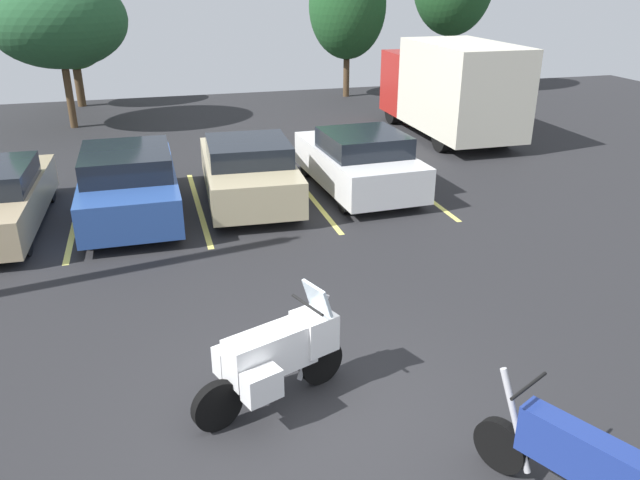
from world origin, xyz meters
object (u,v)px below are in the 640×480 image
object	(u,v)px
motorcycle_touring	(277,355)
car_white	(359,161)
car_blue	(129,183)
car_champagne	(248,171)
box_truck	(451,87)
motorcycle_second	(577,465)

from	to	relation	value
motorcycle_touring	car_white	world-z (taller)	car_white
car_white	car_blue	bearing A→B (deg)	-176.72
motorcycle_touring	car_champagne	size ratio (longest dim) A/B	0.46
motorcycle_touring	box_truck	world-z (taller)	box_truck
motorcycle_second	car_champagne	world-z (taller)	car_champagne
motorcycle_touring	box_truck	xyz separation A→B (m)	(8.18, 11.84, 0.91)
car_white	car_champagne	bearing A→B (deg)	-178.95
car_white	box_truck	world-z (taller)	box_truck
motorcycle_second	car_white	xyz separation A→B (m)	(1.24, 9.93, 0.13)
car_blue	car_white	distance (m)	5.32
car_champagne	car_white	size ratio (longest dim) A/B	1.02
motorcycle_second	motorcycle_touring	bearing A→B (deg)	133.86
car_champagne	car_blue	bearing A→B (deg)	-174.45
motorcycle_second	car_champagne	xyz separation A→B (m)	(-1.45, 9.88, 0.13)
motorcycle_second	box_truck	distance (m)	15.47
motorcycle_second	car_blue	bearing A→B (deg)	112.98
box_truck	motorcycle_second	bearing A→B (deg)	-112.09
car_champagne	box_truck	world-z (taller)	box_truck
car_blue	box_truck	bearing A→B (deg)	25.35
motorcycle_second	car_blue	xyz separation A→B (m)	(-4.08, 9.62, 0.15)
car_white	motorcycle_touring	bearing A→B (deg)	-115.79
car_champagne	box_truck	xyz separation A→B (m)	(7.26, 4.43, 0.86)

